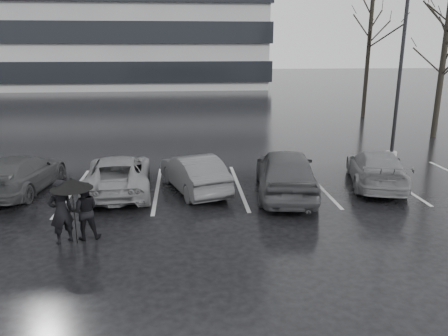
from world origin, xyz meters
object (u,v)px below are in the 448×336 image
at_px(car_east, 376,168).
at_px(lamp_post, 401,65).
at_px(car_main, 286,172).
at_px(pedestrian_left, 61,211).
at_px(tree_east, 443,60).
at_px(tree_ne, 443,66).
at_px(car_west_b, 118,174).
at_px(car_west_c, 21,174).
at_px(pedestrian_right, 84,211).
at_px(tree_north, 368,53).
at_px(car_west_a, 194,173).

height_order(car_east, lamp_post, lamp_post).
relative_size(car_main, pedestrian_left, 2.77).
xyz_separation_m(tree_east, tree_ne, (2.50, 4.00, -0.50)).
distance_m(car_west_b, pedestrian_left, 3.90).
bearing_deg(car_west_c, car_west_b, -179.83).
height_order(car_main, pedestrian_right, car_main).
xyz_separation_m(car_east, pedestrian_left, (-9.65, -3.76, 0.20)).
xyz_separation_m(car_west_b, tree_ne, (17.94, 11.71, 2.88)).
bearing_deg(pedestrian_right, lamp_post, -156.58).
height_order(pedestrian_left, lamp_post, lamp_post).
relative_size(car_east, tree_north, 0.50).
distance_m(car_west_b, tree_ne, 21.62).
height_order(car_west_b, car_east, car_west_b).
distance_m(car_west_c, pedestrian_right, 4.95).
bearing_deg(pedestrian_right, tree_east, -153.88).
bearing_deg(car_main, tree_ne, -127.14).
height_order(car_east, tree_north, tree_north).
xyz_separation_m(tree_ne, tree_north, (-3.50, 3.00, 0.75)).
height_order(car_west_c, tree_east, tree_east).
relative_size(car_east, tree_east, 0.53).
xyz_separation_m(lamp_post, tree_east, (4.12, 3.77, 0.08)).
distance_m(car_west_a, tree_east, 15.48).
height_order(car_west_b, tree_north, tree_north).
bearing_deg(tree_east, tree_ne, 57.99).
xyz_separation_m(pedestrian_left, lamp_post, (12.16, 7.75, 3.10)).
xyz_separation_m(car_west_c, car_east, (12.05, -0.42, 0.00)).
relative_size(car_main, lamp_post, 0.53).
bearing_deg(pedestrian_left, car_main, 168.87).
distance_m(car_west_b, tree_north, 20.93).
relative_size(car_west_c, tree_ne, 0.60).
height_order(car_main, car_east, car_main).
bearing_deg(lamp_post, car_east, -122.13).
xyz_separation_m(car_west_a, lamp_post, (8.83, 4.01, 3.30)).
height_order(car_west_a, car_east, car_west_a).
bearing_deg(car_west_c, car_west_a, -177.62).
bearing_deg(lamp_post, tree_ne, 49.57).
xyz_separation_m(car_west_b, tree_north, (14.44, 14.71, 3.63)).
distance_m(car_west_a, car_west_b, 2.49).
relative_size(car_west_c, pedestrian_left, 2.58).
xyz_separation_m(car_west_c, tree_east, (18.67, 7.33, 3.39)).
bearing_deg(car_west_b, pedestrian_right, 80.51).
relative_size(car_west_a, car_east, 0.89).
height_order(pedestrian_right, tree_east, tree_east).
xyz_separation_m(car_west_c, pedestrian_right, (2.91, -4.00, 0.14)).
xyz_separation_m(car_west_a, car_east, (6.33, 0.02, -0.01)).
relative_size(car_east, pedestrian_right, 2.82).
relative_size(pedestrian_left, pedestrian_right, 1.09).
height_order(car_west_b, pedestrian_right, pedestrian_right).
xyz_separation_m(car_west_a, tree_east, (12.95, 7.78, 3.38)).
relative_size(car_west_c, car_east, 1.00).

